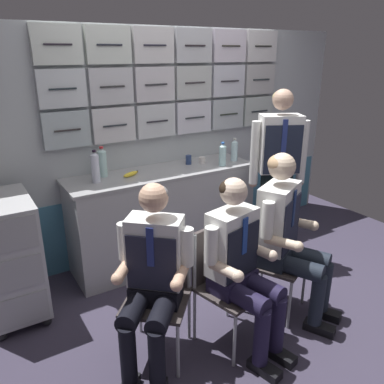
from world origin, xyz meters
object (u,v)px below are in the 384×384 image
(folding_chair_center, at_px, (222,272))
(folding_chair_right, at_px, (265,248))
(folding_chair_left, at_px, (160,281))
(water_bottle_short, at_px, (234,150))
(crew_member_center, at_px, (241,262))
(crew_member_right, at_px, (287,230))
(service_trolley, at_px, (9,255))
(paper_cup_tan, at_px, (189,160))
(crew_member_standing, at_px, (278,165))
(crew_member_left, at_px, (152,274))
(snack_banana, at_px, (131,174))

(folding_chair_center, distance_m, folding_chair_right, 0.50)
(folding_chair_left, height_order, water_bottle_short, water_bottle_short)
(folding_chair_center, bearing_deg, crew_member_center, -77.09)
(crew_member_right, bearing_deg, service_trolley, 149.10)
(folding_chair_left, height_order, paper_cup_tan, paper_cup_tan)
(folding_chair_center, height_order, folding_chair_right, same)
(crew_member_center, height_order, water_bottle_short, crew_member_center)
(folding_chair_right, distance_m, crew_member_standing, 0.89)
(crew_member_center, bearing_deg, water_bottle_short, 54.52)
(crew_member_left, height_order, crew_member_center, crew_member_left)
(folding_chair_right, height_order, crew_member_right, crew_member_right)
(snack_banana, bearing_deg, paper_cup_tan, 6.07)
(crew_member_standing, bearing_deg, paper_cup_tan, 131.88)
(folding_chair_right, bearing_deg, paper_cup_tan, 89.96)
(service_trolley, relative_size, folding_chair_center, 1.15)
(water_bottle_short, bearing_deg, paper_cup_tan, 163.75)
(service_trolley, relative_size, paper_cup_tan, 10.80)
(crew_member_center, height_order, snack_banana, crew_member_center)
(crew_member_right, xyz_separation_m, snack_banana, (-0.70, 1.22, 0.22))
(crew_member_center, distance_m, water_bottle_short, 1.60)
(crew_member_left, bearing_deg, crew_member_center, -16.48)
(water_bottle_short, distance_m, snack_banana, 1.09)
(folding_chair_center, height_order, crew_member_standing, crew_member_standing)
(paper_cup_tan, bearing_deg, folding_chair_left, -128.81)
(water_bottle_short, bearing_deg, folding_chair_left, -143.89)
(crew_member_left, bearing_deg, crew_member_standing, 21.05)
(crew_member_right, height_order, snack_banana, crew_member_right)
(service_trolley, xyz_separation_m, snack_banana, (1.07, 0.16, 0.41))
(crew_member_left, relative_size, snack_banana, 7.03)
(paper_cup_tan, bearing_deg, crew_member_right, -86.91)
(crew_member_left, bearing_deg, snack_banana, 72.23)
(folding_chair_right, xyz_separation_m, crew_member_standing, (0.57, 0.51, 0.46))
(crew_member_left, distance_m, folding_chair_center, 0.54)
(crew_member_standing, xyz_separation_m, snack_banana, (-1.20, 0.57, -0.04))
(paper_cup_tan, height_order, snack_banana, paper_cup_tan)
(crew_member_left, bearing_deg, water_bottle_short, 37.12)
(crew_member_standing, xyz_separation_m, paper_cup_tan, (-0.57, 0.63, -0.02))
(water_bottle_short, relative_size, snack_banana, 1.32)
(crew_member_left, bearing_deg, folding_chair_center, -0.74)
(folding_chair_left, relative_size, snack_banana, 4.78)
(crew_member_standing, relative_size, snack_banana, 9.49)
(crew_member_standing, distance_m, water_bottle_short, 0.52)
(service_trolley, bearing_deg, folding_chair_center, -40.17)
(crew_member_left, xyz_separation_m, crew_member_standing, (1.58, 0.61, 0.31))
(crew_member_standing, height_order, snack_banana, crew_member_standing)
(crew_member_standing, bearing_deg, crew_member_left, -158.95)
(folding_chair_left, distance_m, crew_member_left, 0.22)
(service_trolley, bearing_deg, snack_banana, 8.48)
(folding_chair_center, bearing_deg, crew_member_standing, 30.15)
(crew_member_center, relative_size, folding_chair_right, 1.46)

